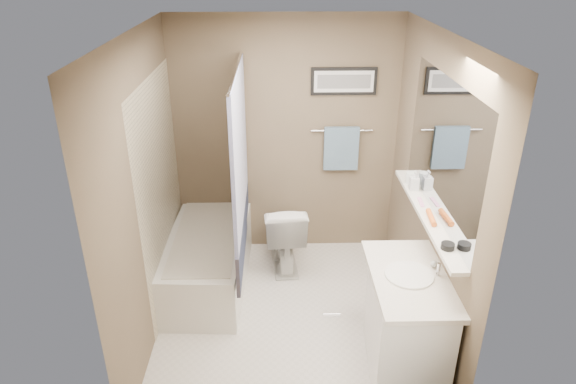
{
  "coord_description": "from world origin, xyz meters",
  "views": [
    {
      "loc": [
        -0.09,
        -3.54,
        2.91
      ],
      "look_at": [
        0.0,
        0.15,
        1.15
      ],
      "focal_mm": 32.0,
      "sensor_mm": 36.0,
      "label": 1
    }
  ],
  "objects_px": {
    "toilet": "(284,234)",
    "candle_bowl_near": "(448,246)",
    "vanity": "(406,325)",
    "hair_brush_front": "(431,217)",
    "soap_bottle": "(414,180)",
    "bathtub": "(208,259)",
    "glass_jar": "(411,178)"
  },
  "relations": [
    {
      "from": "toilet",
      "to": "candle_bowl_near",
      "type": "bearing_deg",
      "value": 120.12
    },
    {
      "from": "vanity",
      "to": "hair_brush_front",
      "type": "relative_size",
      "value": 4.09
    },
    {
      "from": "toilet",
      "to": "soap_bottle",
      "type": "relative_size",
      "value": 4.38
    },
    {
      "from": "toilet",
      "to": "soap_bottle",
      "type": "bearing_deg",
      "value": 145.61
    },
    {
      "from": "bathtub",
      "to": "vanity",
      "type": "distance_m",
      "value": 1.98
    },
    {
      "from": "vanity",
      "to": "soap_bottle",
      "type": "bearing_deg",
      "value": 81.84
    },
    {
      "from": "candle_bowl_near",
      "to": "hair_brush_front",
      "type": "xyz_separation_m",
      "value": [
        0.0,
        0.4,
        0.0
      ]
    },
    {
      "from": "vanity",
      "to": "candle_bowl_near",
      "type": "xyz_separation_m",
      "value": [
        0.19,
        -0.09,
        0.73
      ]
    },
    {
      "from": "vanity",
      "to": "hair_brush_front",
      "type": "distance_m",
      "value": 0.82
    },
    {
      "from": "hair_brush_front",
      "to": "toilet",
      "type": "bearing_deg",
      "value": 133.22
    },
    {
      "from": "bathtub",
      "to": "candle_bowl_near",
      "type": "distance_m",
      "value": 2.35
    },
    {
      "from": "bathtub",
      "to": "hair_brush_front",
      "type": "relative_size",
      "value": 6.82
    },
    {
      "from": "bathtub",
      "to": "soap_bottle",
      "type": "distance_m",
      "value": 2.05
    },
    {
      "from": "vanity",
      "to": "hair_brush_front",
      "type": "xyz_separation_m",
      "value": [
        0.19,
        0.31,
        0.74
      ]
    },
    {
      "from": "hair_brush_front",
      "to": "glass_jar",
      "type": "relative_size",
      "value": 2.2
    },
    {
      "from": "glass_jar",
      "to": "soap_bottle",
      "type": "xyz_separation_m",
      "value": [
        0.0,
        -0.11,
        0.03
      ]
    },
    {
      "from": "hair_brush_front",
      "to": "soap_bottle",
      "type": "bearing_deg",
      "value": 90.0
    },
    {
      "from": "toilet",
      "to": "candle_bowl_near",
      "type": "relative_size",
      "value": 7.96
    },
    {
      "from": "candle_bowl_near",
      "to": "glass_jar",
      "type": "distance_m",
      "value": 1.03
    },
    {
      "from": "glass_jar",
      "to": "soap_bottle",
      "type": "distance_m",
      "value": 0.12
    },
    {
      "from": "soap_bottle",
      "to": "glass_jar",
      "type": "bearing_deg",
      "value": 90.0
    },
    {
      "from": "bathtub",
      "to": "glass_jar",
      "type": "relative_size",
      "value": 15.0
    },
    {
      "from": "glass_jar",
      "to": "hair_brush_front",
      "type": "bearing_deg",
      "value": -90.0
    },
    {
      "from": "hair_brush_front",
      "to": "soap_bottle",
      "type": "xyz_separation_m",
      "value": [
        0.0,
        0.53,
        0.06
      ]
    },
    {
      "from": "vanity",
      "to": "hair_brush_front",
      "type": "bearing_deg",
      "value": 63.2
    },
    {
      "from": "vanity",
      "to": "soap_bottle",
      "type": "xyz_separation_m",
      "value": [
        0.19,
        0.83,
        0.8
      ]
    },
    {
      "from": "glass_jar",
      "to": "vanity",
      "type": "bearing_deg",
      "value": -101.09
    },
    {
      "from": "bathtub",
      "to": "soap_bottle",
      "type": "bearing_deg",
      "value": -7.69
    },
    {
      "from": "toilet",
      "to": "candle_bowl_near",
      "type": "distance_m",
      "value": 2.01
    },
    {
      "from": "toilet",
      "to": "candle_bowl_near",
      "type": "height_order",
      "value": "candle_bowl_near"
    },
    {
      "from": "vanity",
      "to": "candle_bowl_near",
      "type": "distance_m",
      "value": 0.76
    },
    {
      "from": "candle_bowl_near",
      "to": "glass_jar",
      "type": "relative_size",
      "value": 0.9
    }
  ]
}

